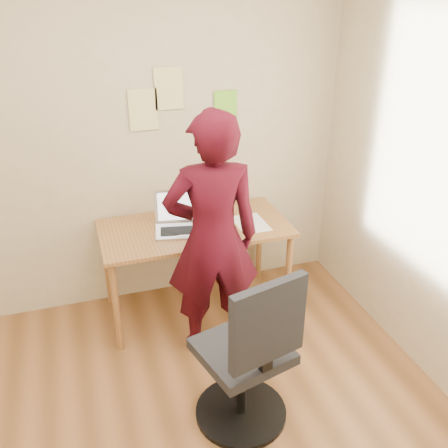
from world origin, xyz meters
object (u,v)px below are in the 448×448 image
object	(u,v)px
desk	(195,237)
phone	(233,232)
office_chair	(249,363)
laptop	(180,222)
person	(212,239)

from	to	relation	value
desk	phone	world-z (taller)	phone
desk	phone	distance (m)	0.31
desk	office_chair	xyz separation A→B (m)	(-0.01, -1.20, -0.20)
laptop	phone	distance (m)	0.39
desk	laptop	world-z (taller)	laptop
phone	person	distance (m)	0.39
phone	office_chair	distance (m)	1.09
office_chair	person	distance (m)	0.85
laptop	person	bearing A→B (deg)	-64.80
desk	phone	xyz separation A→B (m)	(0.24, -0.18, 0.09)
phone	person	world-z (taller)	person
desk	person	size ratio (longest dim) A/B	0.81
phone	person	size ratio (longest dim) A/B	0.08
office_chair	person	bearing A→B (deg)	74.47
desk	person	distance (m)	0.51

